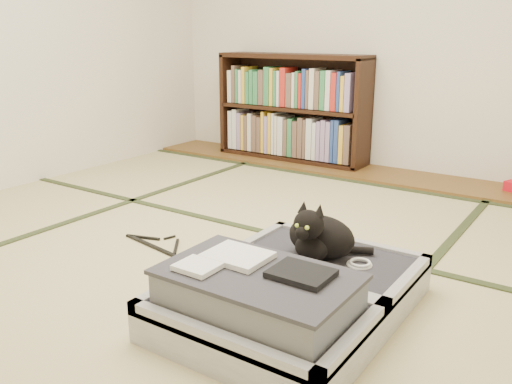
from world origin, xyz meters
The scene contains 8 objects.
floor centered at (0.00, 0.00, 0.00)m, with size 4.50×4.50×0.00m, color tan.
wood_strip centered at (0.00, 2.00, 0.01)m, with size 4.00×0.50×0.02m, color brown.
tatami_borders centered at (0.00, 0.49, 0.00)m, with size 4.00×4.50×0.01m.
bookcase centered at (-0.73, 2.07, 0.45)m, with size 1.37×0.31×0.92m.
suitcase centered at (0.69, -0.37, 0.11)m, with size 0.79×1.05×0.31m.
cat centered at (0.67, -0.08, 0.26)m, with size 0.35×0.35×0.28m.
cable_coil centered at (0.85, -0.05, 0.16)m, with size 0.11×0.11×0.03m.
hanger centered at (-0.31, -0.09, 0.01)m, with size 0.43×0.23×0.01m.
Camera 1 is at (1.67, -2.04, 1.10)m, focal length 38.00 mm.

